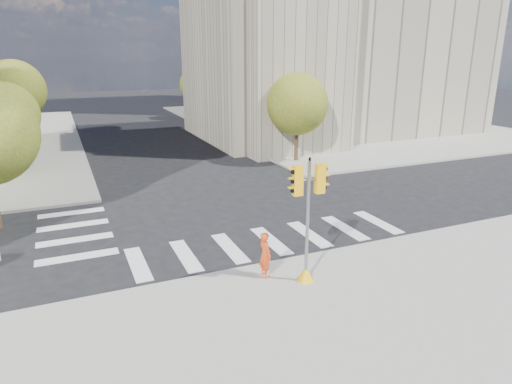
# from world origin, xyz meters

# --- Properties ---
(ground) EXTENTS (160.00, 160.00, 0.00)m
(ground) POSITION_xyz_m (0.00, 0.00, 0.00)
(ground) COLOR black
(ground) RESTS_ON ground
(sidewalk_near) EXTENTS (30.00, 14.00, 0.15)m
(sidewalk_near) POSITION_xyz_m (0.00, -11.00, 0.07)
(sidewalk_near) COLOR gray
(sidewalk_near) RESTS_ON ground
(sidewalk_far_right) EXTENTS (28.00, 40.00, 0.15)m
(sidewalk_far_right) POSITION_xyz_m (20.00, 26.00, 0.07)
(sidewalk_far_right) COLOR gray
(sidewalk_far_right) RESTS_ON ground
(civic_building) EXTENTS (26.00, 16.00, 19.39)m
(civic_building) POSITION_xyz_m (15.59, 19.12, 7.26)
(civic_building) COLOR #9D947C
(civic_building) RESTS_ON ground
(tree_lw_mid) EXTENTS (4.00, 4.00, 5.77)m
(tree_lw_mid) POSITION_xyz_m (-10.50, 14.00, 3.76)
(tree_lw_mid) COLOR #382616
(tree_lw_mid) RESTS_ON ground
(tree_lw_far) EXTENTS (4.80, 4.80, 6.95)m
(tree_lw_far) POSITION_xyz_m (-10.50, 24.00, 4.54)
(tree_lw_far) COLOR #382616
(tree_lw_far) RESTS_ON ground
(tree_re_near) EXTENTS (4.20, 4.20, 6.16)m
(tree_re_near) POSITION_xyz_m (7.50, 10.00, 4.05)
(tree_re_near) COLOR #382616
(tree_re_near) RESTS_ON ground
(tree_re_mid) EXTENTS (4.60, 4.60, 6.66)m
(tree_re_mid) POSITION_xyz_m (7.50, 22.00, 4.35)
(tree_re_mid) COLOR #382616
(tree_re_mid) RESTS_ON ground
(tree_re_far) EXTENTS (4.00, 4.00, 5.88)m
(tree_re_far) POSITION_xyz_m (7.50, 34.00, 3.87)
(tree_re_far) COLOR #382616
(tree_re_far) RESTS_ON ground
(lamp_near) EXTENTS (0.35, 0.18, 8.11)m
(lamp_near) POSITION_xyz_m (8.00, 14.00, 4.58)
(lamp_near) COLOR black
(lamp_near) RESTS_ON sidewalk_far_right
(lamp_far) EXTENTS (0.35, 0.18, 8.11)m
(lamp_far) POSITION_xyz_m (8.00, 28.00, 4.58)
(lamp_far) COLOR black
(lamp_far) RESTS_ON sidewalk_far_right
(traffic_signal) EXTENTS (1.07, 0.56, 4.20)m
(traffic_signal) POSITION_xyz_m (-0.62, -5.80, 1.92)
(traffic_signal) COLOR #FFB10D
(traffic_signal) RESTS_ON sidewalk_near
(photographer) EXTENTS (0.43, 0.61, 1.59)m
(photographer) POSITION_xyz_m (-1.72, -4.97, 0.94)
(photographer) COLOR #EE4616
(photographer) RESTS_ON sidewalk_near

